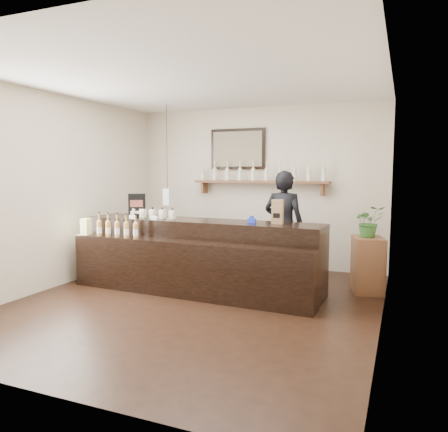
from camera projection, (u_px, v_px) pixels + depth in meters
The scene contains 10 objects.
ground at pixel (195, 303), 5.61m from camera, with size 5.00×5.00×0.00m, color black.
room_shell at pixel (194, 170), 5.43m from camera, with size 5.00×5.00×5.00m.
back_wall_decor at pixel (246, 167), 7.67m from camera, with size 2.66×0.96×1.69m.
counter at pixel (196, 258), 6.18m from camera, with size 3.57×1.07×1.16m.
promo_sign at pixel (137, 206), 6.58m from camera, with size 0.22×0.16×0.36m.
paper_bag at pixel (278, 212), 5.80m from camera, with size 0.16×0.12×0.32m.
tape_dispenser at pixel (252, 220), 5.91m from camera, with size 0.12×0.06×0.10m.
side_cabinet at pixel (368, 265), 6.09m from camera, with size 0.51×0.62×0.78m.
potted_plant at pixel (369, 222), 6.03m from camera, with size 0.39×0.34×0.44m, color #306729.
shopkeeper at pixel (284, 219), 6.65m from camera, with size 0.70×0.46×1.92m, color black.
Camera 1 is at (2.43, -4.91, 1.70)m, focal length 35.00 mm.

